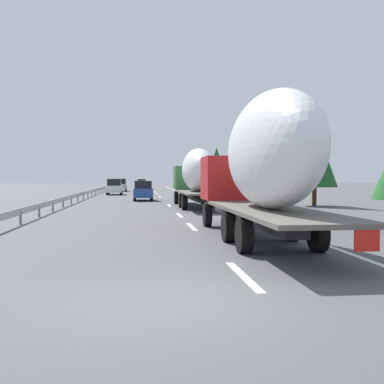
# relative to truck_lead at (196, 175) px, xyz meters

# --- Properties ---
(ground_plane) EXTENTS (260.00, 260.00, 0.00)m
(ground_plane) POSITION_rel_truck_lead_xyz_m (14.25, 3.60, -2.39)
(ground_plane) COLOR #4C4C4F
(lane_stripe_0) EXTENTS (3.20, 0.20, 0.01)m
(lane_stripe_0) POSITION_rel_truck_lead_xyz_m (-23.75, 1.80, -2.39)
(lane_stripe_0) COLOR white
(lane_stripe_0) RESTS_ON ground_plane
(lane_stripe_1) EXTENTS (3.20, 0.20, 0.01)m
(lane_stripe_1) POSITION_rel_truck_lead_xyz_m (-13.29, 1.80, -2.39)
(lane_stripe_1) COLOR white
(lane_stripe_1) RESTS_ON ground_plane
(lane_stripe_2) EXTENTS (3.20, 0.20, 0.01)m
(lane_stripe_2) POSITION_rel_truck_lead_xyz_m (-6.80, 1.80, -2.39)
(lane_stripe_2) COLOR white
(lane_stripe_2) RESTS_ON ground_plane
(lane_stripe_3) EXTENTS (3.20, 0.20, 0.01)m
(lane_stripe_3) POSITION_rel_truck_lead_xyz_m (2.57, 1.80, -2.39)
(lane_stripe_3) COLOR white
(lane_stripe_3) RESTS_ON ground_plane
(lane_stripe_4) EXTENTS (3.20, 0.20, 0.01)m
(lane_stripe_4) POSITION_rel_truck_lead_xyz_m (19.37, 1.80, -2.39)
(lane_stripe_4) COLOR white
(lane_stripe_4) RESTS_ON ground_plane
(lane_stripe_5) EXTENTS (3.20, 0.20, 0.01)m
(lane_stripe_5) POSITION_rel_truck_lead_xyz_m (28.73, 1.80, -2.39)
(lane_stripe_5) COLOR white
(lane_stripe_5) RESTS_ON ground_plane
(lane_stripe_6) EXTENTS (3.20, 0.20, 0.01)m
(lane_stripe_6) POSITION_rel_truck_lead_xyz_m (36.79, 1.80, -2.39)
(lane_stripe_6) COLOR white
(lane_stripe_6) RESTS_ON ground_plane
(edge_line_right) EXTENTS (110.00, 0.20, 0.01)m
(edge_line_right) POSITION_rel_truck_lead_xyz_m (19.25, -1.90, -2.39)
(edge_line_right) COLOR white
(edge_line_right) RESTS_ON ground_plane
(truck_lead) EXTENTS (13.46, 2.55, 4.20)m
(truck_lead) POSITION_rel_truck_lead_xyz_m (0.00, 0.00, 0.00)
(truck_lead) COLOR #387038
(truck_lead) RESTS_ON ground_plane
(truck_trailing) EXTENTS (13.84, 2.55, 4.85)m
(truck_trailing) POSITION_rel_truck_lead_xyz_m (-18.50, 0.00, 0.33)
(truck_trailing) COLOR #B21919
(truck_trailing) RESTS_ON ground_plane
(car_yellow_coupe) EXTENTS (4.33, 1.82, 1.83)m
(car_yellow_coupe) POSITION_rel_truck_lead_xyz_m (60.40, 3.72, -1.46)
(car_yellow_coupe) COLOR gold
(car_yellow_coupe) RESTS_ON ground_plane
(car_white_van) EXTENTS (4.72, 1.89, 1.99)m
(car_white_van) POSITION_rel_truck_lead_xyz_m (26.12, 7.26, -1.40)
(car_white_van) COLOR white
(car_white_van) RESTS_ON ground_plane
(car_blue_sedan) EXTENTS (4.42, 1.80, 1.86)m
(car_blue_sedan) POSITION_rel_truck_lead_xyz_m (10.59, 3.77, -1.45)
(car_blue_sedan) COLOR #28479E
(car_blue_sedan) RESTS_ON ground_plane
(car_silver_hatch) EXTENTS (4.08, 1.88, 1.97)m
(car_silver_hatch) POSITION_rel_truck_lead_xyz_m (39.96, 7.05, -1.41)
(car_silver_hatch) COLOR #ADB2B7
(car_silver_hatch) RESTS_ON ground_plane
(road_sign) EXTENTS (0.10, 0.90, 3.04)m
(road_sign) POSITION_rel_truck_lead_xyz_m (21.87, -3.10, -0.28)
(road_sign) COLOR gray
(road_sign) RESTS_ON ground_plane
(tree_1) EXTENTS (4.00, 4.00, 7.30)m
(tree_1) POSITION_rel_truck_lead_xyz_m (45.87, -9.03, 2.04)
(tree_1) COLOR #472D19
(tree_1) RESTS_ON ground_plane
(tree_2) EXTENTS (3.44, 3.44, 6.37)m
(tree_2) POSITION_rel_truck_lead_xyz_m (0.73, -9.20, 1.51)
(tree_2) COLOR #472D19
(tree_2) RESTS_ON ground_plane
(tree_3) EXTENTS (2.56, 2.56, 5.33)m
(tree_3) POSITION_rel_truck_lead_xyz_m (63.16, -6.71, 0.89)
(tree_3) COLOR #472D19
(tree_3) RESTS_ON ground_plane
(guardrail_median) EXTENTS (94.00, 0.10, 0.76)m
(guardrail_median) POSITION_rel_truck_lead_xyz_m (17.25, 9.60, -1.81)
(guardrail_median) COLOR #9EA0A5
(guardrail_median) RESTS_ON ground_plane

